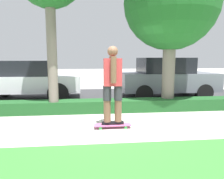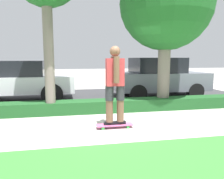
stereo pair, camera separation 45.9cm
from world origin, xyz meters
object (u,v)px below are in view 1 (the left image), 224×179
parked_car_front (28,79)px  parked_car_middle (166,77)px  tree_mid (171,3)px  skateboard (113,125)px  skater_person (113,83)px

parked_car_front → parked_car_middle: bearing=-1.7°
tree_mid → skateboard: bearing=-138.0°
skateboard → parked_car_front: parked_car_front is taller
parked_car_front → parked_car_middle: parked_car_middle is taller
parked_car_middle → skater_person: bearing=-124.7°
skateboard → tree_mid: size_ratio=0.18×
tree_mid → parked_car_front: 5.88m
skater_person → parked_car_middle: skater_person is taller
skateboard → parked_car_front: size_ratio=0.21×
parked_car_middle → tree_mid: bearing=-108.1°
parked_car_middle → parked_car_front: bearing=179.8°
skateboard → tree_mid: tree_mid is taller
skateboard → parked_car_middle: size_ratio=0.23×
tree_mid → parked_car_middle: 3.27m
skater_person → tree_mid: tree_mid is taller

